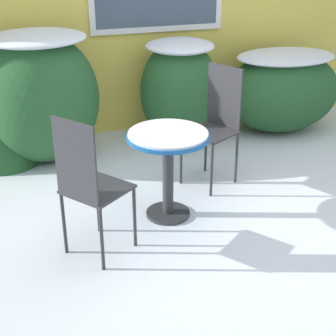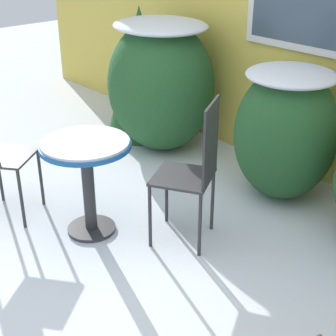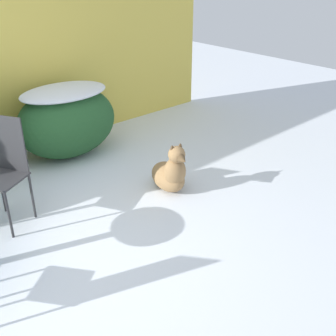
# 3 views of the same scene
# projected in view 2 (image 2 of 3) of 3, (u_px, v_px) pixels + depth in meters

# --- Properties ---
(ground_plane) EXTENTS (16.00, 16.00, 0.00)m
(ground_plane) POSITION_uv_depth(u_px,v_px,m) (99.00, 272.00, 3.32)
(ground_plane) COLOR silver
(house_wall) EXTENTS (8.00, 0.10, 2.67)m
(house_wall) POSITION_uv_depth(u_px,v_px,m) (320.00, 15.00, 4.03)
(house_wall) COLOR #DBC14C
(house_wall) RESTS_ON ground_plane
(shrub_left) EXTENTS (1.07, 0.97, 1.24)m
(shrub_left) POSITION_uv_depth(u_px,v_px,m) (161.00, 82.00, 4.84)
(shrub_left) COLOR #235128
(shrub_left) RESTS_ON ground_plane
(shrub_middle) EXTENTS (0.81, 0.80, 1.07)m
(shrub_middle) POSITION_uv_depth(u_px,v_px,m) (286.00, 130.00, 4.00)
(shrub_middle) COLOR #235128
(shrub_middle) RESTS_ON ground_plane
(evergreen_bush) EXTENTS (0.72, 0.72, 1.31)m
(evergreen_bush) POSITION_uv_depth(u_px,v_px,m) (140.00, 72.00, 5.16)
(evergreen_bush) COLOR #235128
(evergreen_bush) RESTS_ON ground_plane
(patio_table) EXTENTS (0.63, 0.63, 0.71)m
(patio_table) POSITION_uv_depth(u_px,v_px,m) (87.00, 163.00, 3.52)
(patio_table) COLOR #2D2D30
(patio_table) RESTS_ON ground_plane
(patio_chair_near_table) EXTENTS (0.52, 0.52, 1.03)m
(patio_chair_near_table) POSITION_uv_depth(u_px,v_px,m) (194.00, 168.00, 3.41)
(patio_chair_near_table) COLOR #2D2D30
(patio_chair_near_table) RESTS_ON ground_plane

